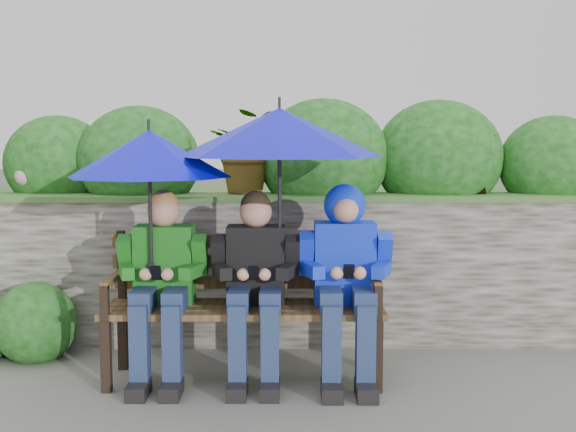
{
  "coord_description": "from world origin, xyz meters",
  "views": [
    {
      "loc": [
        0.01,
        -4.19,
        1.41
      ],
      "look_at": [
        0.0,
        0.1,
        0.95
      ],
      "focal_mm": 45.0,
      "sensor_mm": 36.0,
      "label": 1
    }
  ],
  "objects_px": {
    "boy_middle": "(255,277)",
    "umbrella_right": "(279,132)",
    "umbrella_left": "(149,154)",
    "boy_right": "(346,267)",
    "boy_left": "(162,277)",
    "park_bench": "(245,296)"
  },
  "relations": [
    {
      "from": "boy_right",
      "to": "umbrella_left",
      "type": "bearing_deg",
      "value": -178.44
    },
    {
      "from": "boy_middle",
      "to": "boy_left",
      "type": "bearing_deg",
      "value": -179.96
    },
    {
      "from": "park_bench",
      "to": "boy_right",
      "type": "xyz_separation_m",
      "value": [
        0.59,
        -0.07,
        0.19
      ]
    },
    {
      "from": "umbrella_right",
      "to": "park_bench",
      "type": "bearing_deg",
      "value": 168.33
    },
    {
      "from": "umbrella_left",
      "to": "boy_left",
      "type": "bearing_deg",
      "value": 20.51
    },
    {
      "from": "park_bench",
      "to": "umbrella_left",
      "type": "xyz_separation_m",
      "value": [
        -0.53,
        -0.1,
        0.84
      ]
    },
    {
      "from": "boy_middle",
      "to": "umbrella_right",
      "type": "relative_size",
      "value": 0.94
    },
    {
      "from": "park_bench",
      "to": "boy_middle",
      "type": "distance_m",
      "value": 0.16
    },
    {
      "from": "boy_right",
      "to": "umbrella_left",
      "type": "xyz_separation_m",
      "value": [
        -1.12,
        -0.03,
        0.65
      ]
    },
    {
      "from": "boy_right",
      "to": "park_bench",
      "type": "bearing_deg",
      "value": 173.64
    },
    {
      "from": "boy_left",
      "to": "umbrella_left",
      "type": "xyz_separation_m",
      "value": [
        -0.06,
        -0.02,
        0.71
      ]
    },
    {
      "from": "umbrella_left",
      "to": "umbrella_right",
      "type": "distance_m",
      "value": 0.75
    },
    {
      "from": "boy_left",
      "to": "umbrella_right",
      "type": "relative_size",
      "value": 0.94
    },
    {
      "from": "boy_middle",
      "to": "boy_right",
      "type": "relative_size",
      "value": 0.97
    },
    {
      "from": "park_bench",
      "to": "boy_left",
      "type": "height_order",
      "value": "boy_left"
    },
    {
      "from": "boy_middle",
      "to": "umbrella_right",
      "type": "distance_m",
      "value": 0.85
    },
    {
      "from": "boy_right",
      "to": "umbrella_left",
      "type": "distance_m",
      "value": 1.3
    },
    {
      "from": "park_bench",
      "to": "umbrella_left",
      "type": "height_order",
      "value": "umbrella_left"
    },
    {
      "from": "boy_left",
      "to": "umbrella_right",
      "type": "xyz_separation_m",
      "value": [
        0.68,
        0.03,
        0.83
      ]
    },
    {
      "from": "boy_right",
      "to": "boy_left",
      "type": "bearing_deg",
      "value": -179.48
    },
    {
      "from": "boy_left",
      "to": "boy_right",
      "type": "relative_size",
      "value": 0.97
    },
    {
      "from": "boy_middle",
      "to": "boy_right",
      "type": "xyz_separation_m",
      "value": [
        0.52,
        0.01,
        0.06
      ]
    }
  ]
}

